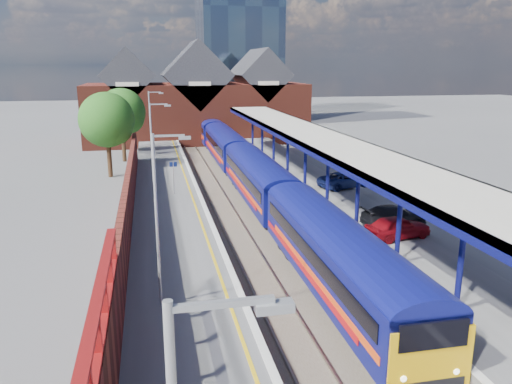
# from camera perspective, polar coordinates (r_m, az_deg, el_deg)

# --- Properties ---
(ground) EXTENTS (240.00, 240.00, 0.00)m
(ground) POSITION_cam_1_polar(r_m,az_deg,el_deg) (44.79, -3.27, 0.73)
(ground) COLOR #5B5B5E
(ground) RESTS_ON ground
(ballast_bed) EXTENTS (6.00, 76.00, 0.06)m
(ballast_bed) POSITION_cam_1_polar(r_m,az_deg,el_deg) (35.28, -0.76, -2.94)
(ballast_bed) COLOR #473D33
(ballast_bed) RESTS_ON ground
(rails) EXTENTS (4.51, 76.00, 0.14)m
(rails) POSITION_cam_1_polar(r_m,az_deg,el_deg) (35.26, -0.76, -2.80)
(rails) COLOR slate
(rails) RESTS_ON ground
(left_platform) EXTENTS (5.00, 76.00, 1.00)m
(left_platform) POSITION_cam_1_polar(r_m,az_deg,el_deg) (34.54, -9.75, -2.72)
(left_platform) COLOR #565659
(left_platform) RESTS_ON ground
(right_platform) EXTENTS (6.00, 76.00, 1.00)m
(right_platform) POSITION_cam_1_polar(r_m,az_deg,el_deg) (36.75, 8.46, -1.63)
(right_platform) COLOR #565659
(right_platform) RESTS_ON ground
(coping_left) EXTENTS (0.30, 76.00, 0.05)m
(coping_left) POSITION_cam_1_polar(r_m,az_deg,el_deg) (34.55, -5.89, -1.68)
(coping_left) COLOR silver
(coping_left) RESTS_ON left_platform
(coping_right) EXTENTS (0.30, 76.00, 0.05)m
(coping_right) POSITION_cam_1_polar(r_m,az_deg,el_deg) (35.73, 4.20, -1.10)
(coping_right) COLOR silver
(coping_right) RESTS_ON right_platform
(yellow_line) EXTENTS (0.14, 76.00, 0.01)m
(yellow_line) POSITION_cam_1_polar(r_m,az_deg,el_deg) (34.50, -6.88, -1.76)
(yellow_line) COLOR yellow
(yellow_line) RESTS_ON left_platform
(train) EXTENTS (2.93, 65.92, 3.45)m
(train) POSITION_cam_1_polar(r_m,az_deg,el_deg) (46.42, -1.85, 3.91)
(train) COLOR navy
(train) RESTS_ON ground
(canopy) EXTENTS (4.50, 52.00, 4.48)m
(canopy) POSITION_cam_1_polar(r_m,az_deg,el_deg) (37.39, 6.93, 6.14)
(canopy) COLOR #0E1156
(canopy) RESTS_ON right_platform
(lamp_post_b) EXTENTS (1.48, 0.18, 7.00)m
(lamp_post_b) POSITION_cam_1_polar(r_m,az_deg,el_deg) (19.83, -10.93, -2.06)
(lamp_post_b) COLOR #A5A8AA
(lamp_post_b) RESTS_ON left_platform
(lamp_post_c) EXTENTS (1.48, 0.18, 7.00)m
(lamp_post_c) POSITION_cam_1_polar(r_m,az_deg,el_deg) (35.48, -11.60, 5.10)
(lamp_post_c) COLOR #A5A8AA
(lamp_post_c) RESTS_ON left_platform
(lamp_post_d) EXTENTS (1.48, 0.18, 7.00)m
(lamp_post_d) POSITION_cam_1_polar(r_m,az_deg,el_deg) (51.34, -11.86, 7.85)
(lamp_post_d) COLOR #A5A8AA
(lamp_post_d) RESTS_ON left_platform
(platform_sign) EXTENTS (0.55, 0.08, 2.50)m
(platform_sign) POSITION_cam_1_polar(r_m,az_deg,el_deg) (37.89, -9.41, 2.23)
(platform_sign) COLOR #A5A8AA
(platform_sign) RESTS_ON left_platform
(brick_wall) EXTENTS (0.35, 50.00, 3.86)m
(brick_wall) POSITION_cam_1_polar(r_m,az_deg,el_deg) (27.81, -14.67, -2.97)
(brick_wall) COLOR maroon
(brick_wall) RESTS_ON left_platform
(station_building) EXTENTS (30.00, 12.12, 13.78)m
(station_building) POSITION_cam_1_polar(r_m,az_deg,el_deg) (71.53, -6.87, 10.16)
(station_building) COLOR maroon
(station_building) RESTS_ON ground
(glass_tower) EXTENTS (14.20, 14.20, 40.30)m
(glass_tower) POSITION_cam_1_polar(r_m,az_deg,el_deg) (95.01, -2.08, 20.16)
(glass_tower) COLOR #425572
(glass_tower) RESTS_ON ground
(tree_near) EXTENTS (5.20, 5.20, 8.10)m
(tree_near) POSITION_cam_1_polar(r_m,az_deg,el_deg) (49.36, -16.53, 7.75)
(tree_near) COLOR #382314
(tree_near) RESTS_ON ground
(tree_far) EXTENTS (5.20, 5.20, 8.10)m
(tree_far) POSITION_cam_1_polar(r_m,az_deg,el_deg) (57.25, -14.96, 8.68)
(tree_far) COLOR #382314
(tree_far) RESTS_ON ground
(parked_car_red) EXTENTS (4.04, 2.19, 1.30)m
(parked_car_red) POSITION_cam_1_polar(r_m,az_deg,el_deg) (29.22, 15.88, -3.87)
(parked_car_red) COLOR maroon
(parked_car_red) RESTS_ON right_platform
(parked_car_dark) EXTENTS (4.34, 2.16, 1.21)m
(parked_car_dark) POSITION_cam_1_polar(r_m,az_deg,el_deg) (31.57, 15.47, -2.58)
(parked_car_dark) COLOR black
(parked_car_dark) RESTS_ON right_platform
(parked_car_blue) EXTENTS (4.91, 3.41, 1.24)m
(parked_car_blue) POSITION_cam_1_polar(r_m,az_deg,el_deg) (40.42, 10.11, 1.40)
(parked_car_blue) COLOR navy
(parked_car_blue) RESTS_ON right_platform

